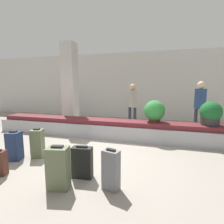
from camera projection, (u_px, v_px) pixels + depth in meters
The scene contains 14 objects.
ground_plane at pixel (93, 156), 4.04m from camera, with size 18.00×18.00×0.00m, color gray.
back_wall at pixel (132, 86), 8.58m from camera, with size 18.00×0.06×3.20m.
carousel at pixel (112, 129), 5.48m from camera, with size 8.01×0.73×0.56m.
pillar at pixel (70, 86), 6.67m from camera, with size 0.48×0.48×3.20m.
suitcase_0 at pixel (38, 143), 3.96m from camera, with size 0.30×0.30×0.67m.
suitcase_1 at pixel (15, 146), 3.81m from camera, with size 0.31×0.32×0.65m.
suitcase_3 at pixel (58, 168), 2.74m from camera, with size 0.37×0.30×0.70m.
suitcase_4 at pixel (82, 162), 3.07m from camera, with size 0.37×0.20×0.59m.
suitcase_5 at pixel (111, 170), 2.71m from camera, with size 0.29×0.22×0.66m.
potted_plant_0 at pixel (211, 114), 4.69m from camera, with size 0.56×0.56×0.64m.
potted_plant_1 at pixel (155, 111), 5.10m from camera, with size 0.61×0.61×0.64m.
traveler_0 at pixel (200, 102), 5.86m from camera, with size 0.35×0.36×1.76m.
traveler_1 at pixel (133, 102), 6.60m from camera, with size 0.33×0.37×1.68m.
traveler_2 at pixel (70, 99), 8.26m from camera, with size 0.31×0.37×1.63m.
Camera 1 is at (1.48, -3.57, 1.62)m, focal length 28.00 mm.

